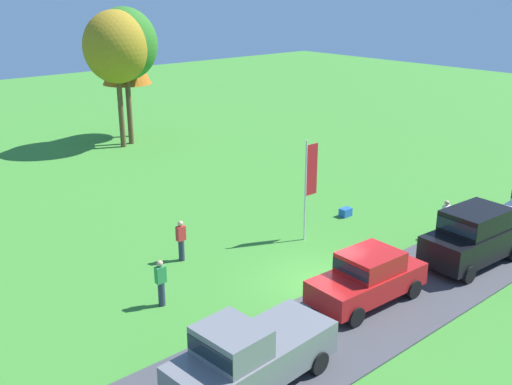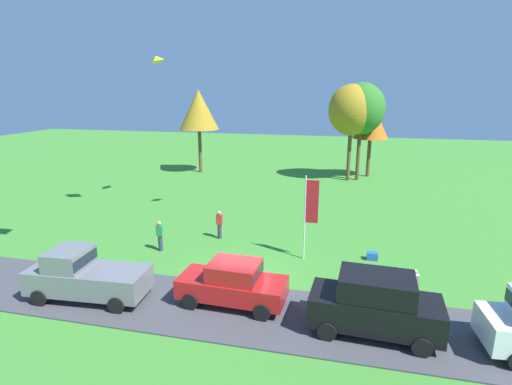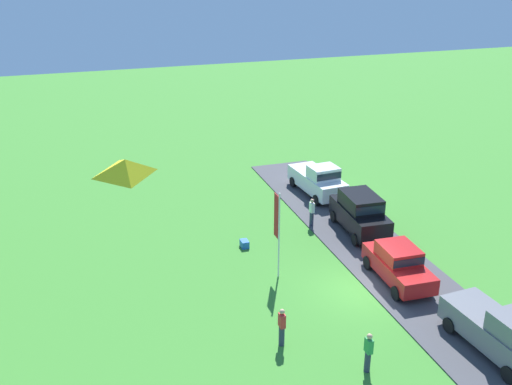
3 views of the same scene
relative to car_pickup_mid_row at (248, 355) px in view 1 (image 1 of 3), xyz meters
name	(u,v)px [view 1 (image 1 of 3)]	position (x,y,z in m)	size (l,w,h in m)	color
ground_plane	(321,283)	(6.09, 2.97, -1.11)	(120.00, 120.00, 0.00)	#3D842D
pavement_strip	(374,308)	(6.09, 0.47, -1.08)	(36.00, 4.40, 0.06)	#424247
car_pickup_mid_row	(248,355)	(0.00, 0.00, 0.00)	(5.11, 2.30, 2.14)	slate
car_sedan_far_end	(368,276)	(6.25, 0.94, -0.07)	(4.47, 2.10, 1.84)	red
car_suv_by_flagpole	(474,234)	(11.78, 0.15, 0.19)	(4.70, 2.26, 2.28)	black
person_beside_suv	(161,283)	(0.73, 5.50, -0.23)	(0.36, 0.24, 1.71)	#2D334C
person_watching_sky	(181,240)	(3.31, 8.05, -0.23)	(0.36, 0.24, 1.71)	#2D334C
person_on_lawn	(445,218)	(13.40, 2.41, -0.23)	(0.36, 0.24, 1.71)	#2D334C
tree_left_of_center	(116,47)	(10.55, 25.73, 5.60)	(4.32, 4.32, 9.12)	brown
tree_right_of_center	(125,44)	(11.43, 26.16, 5.71)	(4.39, 4.39, 9.26)	brown
tree_far_right	(126,60)	(12.50, 28.08, 4.45)	(3.47, 3.47, 7.34)	brown
flag_banner	(310,177)	(8.77, 6.26, 1.73)	(0.71, 0.08, 4.48)	silver
cooler_box	(346,212)	(12.05, 6.93, -0.91)	(0.56, 0.40, 0.40)	blue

